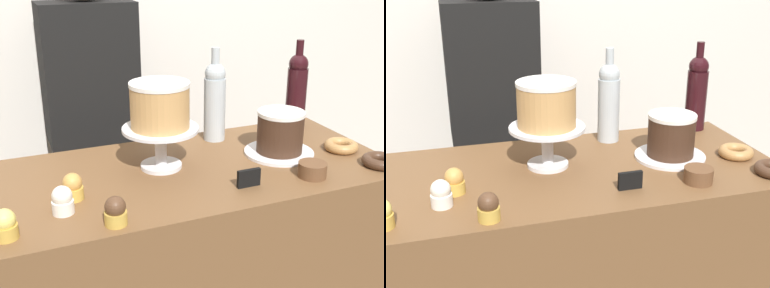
# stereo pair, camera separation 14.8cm
# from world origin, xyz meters

# --- Properties ---
(back_wall) EXTENTS (6.00, 0.05, 2.60)m
(back_wall) POSITION_xyz_m (0.00, 0.87, 1.30)
(back_wall) COLOR silver
(back_wall) RESTS_ON ground_plane
(cake_stand_pedestal) EXTENTS (0.23, 0.23, 0.13)m
(cake_stand_pedestal) POSITION_xyz_m (-0.08, 0.04, 1.04)
(cake_stand_pedestal) COLOR silver
(cake_stand_pedestal) RESTS_ON display_counter
(white_layer_cake) EXTENTS (0.18, 0.18, 0.14)m
(white_layer_cake) POSITION_xyz_m (-0.08, 0.04, 1.15)
(white_layer_cake) COLOR tan
(white_layer_cake) RESTS_ON cake_stand_pedestal
(silver_serving_platter) EXTENTS (0.23, 0.23, 0.01)m
(silver_serving_platter) POSITION_xyz_m (0.31, -0.00, 0.95)
(silver_serving_platter) COLOR white
(silver_serving_platter) RESTS_ON display_counter
(chocolate_round_cake) EXTENTS (0.15, 0.15, 0.14)m
(chocolate_round_cake) POSITION_xyz_m (0.31, -0.00, 1.03)
(chocolate_round_cake) COLOR #3D2619
(chocolate_round_cake) RESTS_ON silver_serving_platter
(wine_bottle_clear) EXTENTS (0.08, 0.08, 0.33)m
(wine_bottle_clear) POSITION_xyz_m (0.17, 0.21, 1.09)
(wine_bottle_clear) COLOR #B2BCC1
(wine_bottle_clear) RESTS_ON display_counter
(wine_bottle_dark_red) EXTENTS (0.08, 0.08, 0.33)m
(wine_bottle_dark_red) POSITION_xyz_m (0.53, 0.24, 1.09)
(wine_bottle_dark_red) COLOR black
(wine_bottle_dark_red) RESTS_ON display_counter
(cupcake_vanilla) EXTENTS (0.06, 0.06, 0.07)m
(cupcake_vanilla) POSITION_xyz_m (-0.41, -0.13, 0.98)
(cupcake_vanilla) COLOR white
(cupcake_vanilla) RESTS_ON display_counter
(cupcake_lemon) EXTENTS (0.06, 0.06, 0.07)m
(cupcake_lemon) POSITION_xyz_m (-0.55, -0.21, 0.98)
(cupcake_lemon) COLOR gold
(cupcake_lemon) RESTS_ON display_counter
(cupcake_caramel) EXTENTS (0.06, 0.06, 0.07)m
(cupcake_caramel) POSITION_xyz_m (-0.37, -0.07, 0.98)
(cupcake_caramel) COLOR gold
(cupcake_caramel) RESTS_ON display_counter
(cupcake_chocolate) EXTENTS (0.06, 0.06, 0.07)m
(cupcake_chocolate) POSITION_xyz_m (-0.30, -0.24, 0.98)
(cupcake_chocolate) COLOR gold
(cupcake_chocolate) RESTS_ON display_counter
(donut_maple) EXTENTS (0.11, 0.11, 0.03)m
(donut_maple) POSITION_xyz_m (0.52, -0.05, 0.96)
(donut_maple) COLOR #B27F47
(donut_maple) RESTS_ON display_counter
(donut_chocolate) EXTENTS (0.11, 0.11, 0.03)m
(donut_chocolate) POSITION_xyz_m (0.55, -0.20, 0.96)
(donut_chocolate) COLOR #472D1E
(donut_chocolate) RESTS_ON display_counter
(cookie_stack) EXTENTS (0.08, 0.08, 0.04)m
(cookie_stack) POSITION_xyz_m (0.30, -0.19, 0.97)
(cookie_stack) COLOR brown
(cookie_stack) RESTS_ON display_counter
(price_sign_chalkboard) EXTENTS (0.07, 0.01, 0.05)m
(price_sign_chalkboard) POSITION_xyz_m (0.10, -0.18, 0.97)
(price_sign_chalkboard) COLOR black
(price_sign_chalkboard) RESTS_ON display_counter
(barista_figure) EXTENTS (0.36, 0.22, 1.60)m
(barista_figure) POSITION_xyz_m (-0.17, 0.64, 0.84)
(barista_figure) COLOR black
(barista_figure) RESTS_ON ground_plane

